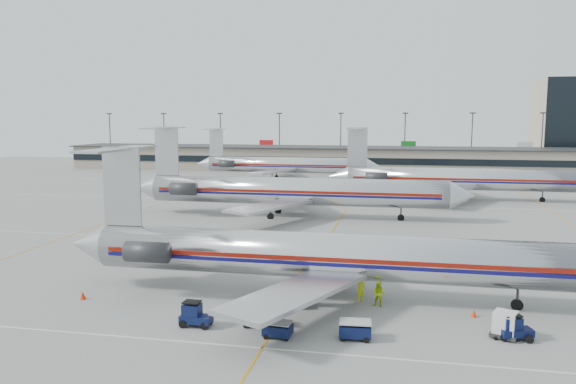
% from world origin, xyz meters
% --- Properties ---
extents(ground, '(260.00, 260.00, 0.00)m').
position_xyz_m(ground, '(0.00, 0.00, 0.00)').
color(ground, gray).
rests_on(ground, ground).
extents(apron_markings, '(160.00, 0.15, 0.02)m').
position_xyz_m(apron_markings, '(0.00, 10.00, 0.01)').
color(apron_markings, silver).
rests_on(apron_markings, ground).
extents(terminal, '(162.00, 17.00, 6.25)m').
position_xyz_m(terminal, '(0.00, 97.97, 3.16)').
color(terminal, gray).
rests_on(terminal, ground).
extents(light_mast_row, '(163.60, 0.40, 15.28)m').
position_xyz_m(light_mast_row, '(0.00, 112.00, 8.58)').
color(light_mast_row, '#38383D').
rests_on(light_mast_row, ground).
extents(jet_foreground, '(43.96, 25.89, 11.51)m').
position_xyz_m(jet_foreground, '(2.29, -7.71, 3.34)').
color(jet_foreground, silver).
rests_on(jet_foreground, ground).
extents(jet_second_row, '(48.15, 28.35, 12.60)m').
position_xyz_m(jet_second_row, '(-7.27, 26.90, 3.66)').
color(jet_second_row, silver).
rests_on(jet_second_row, ground).
extents(jet_third_row, '(44.77, 27.54, 12.24)m').
position_xyz_m(jet_third_row, '(17.05, 48.75, 3.55)').
color(jet_third_row, silver).
rests_on(jet_third_row, ground).
extents(jet_back_row, '(42.04, 25.86, 11.50)m').
position_xyz_m(jet_back_row, '(-18.03, 73.80, 3.34)').
color(jet_back_row, silver).
rests_on(jet_back_row, ground).
extents(tug_left, '(2.13, 1.14, 1.69)m').
position_xyz_m(tug_left, '(-5.25, -15.40, 0.77)').
color(tug_left, '#0A1138').
rests_on(tug_left, ground).
extents(tug_center, '(2.21, 1.25, 1.73)m').
position_xyz_m(tug_center, '(-1.12, -14.57, 0.79)').
color(tug_center, '#0A1138').
rests_on(tug_center, ground).
extents(tug_right, '(2.19, 1.52, 1.62)m').
position_xyz_m(tug_right, '(15.04, -13.64, 0.74)').
color(tug_right, '#0A1138').
rests_on(tug_right, ground).
extents(cart_inner, '(1.86, 1.36, 1.00)m').
position_xyz_m(cart_inner, '(0.55, -16.14, 0.53)').
color(cart_inner, '#0A1138').
rests_on(cart_inner, ground).
extents(cart_outer, '(2.07, 1.49, 1.12)m').
position_xyz_m(cart_outer, '(5.35, -15.43, 0.60)').
color(cart_outer, '#0A1138').
rests_on(cart_outer, ground).
extents(uld_container, '(1.99, 1.85, 1.68)m').
position_xyz_m(uld_container, '(14.55, -13.44, 0.85)').
color(uld_container, '#2D2D30').
rests_on(uld_container, ground).
extents(belt_loader, '(4.30, 1.32, 2.28)m').
position_xyz_m(belt_loader, '(-0.41, -10.24, 0.61)').
color(belt_loader, '#9F9F9F').
rests_on(belt_loader, ground).
extents(ramp_worker_near, '(0.81, 0.77, 1.87)m').
position_xyz_m(ramp_worker_near, '(5.20, -8.08, 0.93)').
color(ramp_worker_near, '#D0E315').
rests_on(ramp_worker_near, ground).
extents(ramp_worker_far, '(1.09, 0.93, 1.93)m').
position_xyz_m(ramp_worker_far, '(6.57, -9.05, 0.96)').
color(ramp_worker_far, '#A9CF13').
rests_on(ramp_worker_far, ground).
extents(cone_right, '(0.42, 0.42, 0.54)m').
position_xyz_m(cone_right, '(13.13, -9.94, 0.27)').
color(cone_right, red).
rests_on(cone_right, ground).
extents(cone_left, '(0.58, 0.58, 0.64)m').
position_xyz_m(cone_left, '(-15.60, -11.76, 0.32)').
color(cone_left, red).
rests_on(cone_left, ground).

